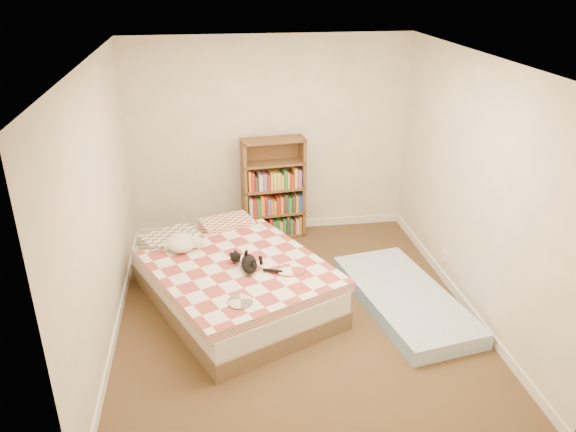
{
  "coord_description": "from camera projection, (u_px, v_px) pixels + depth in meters",
  "views": [
    {
      "loc": [
        -0.76,
        -4.73,
        3.23
      ],
      "look_at": [
        -0.02,
        0.3,
        0.94
      ],
      "focal_mm": 35.0,
      "sensor_mm": 36.0,
      "label": 1
    }
  ],
  "objects": [
    {
      "name": "room",
      "position": [
        295.0,
        204.0,
        5.21
      ],
      "size": [
        3.51,
        4.01,
        2.51
      ],
      "color": "#4F3322",
      "rests_on": "ground"
    },
    {
      "name": "bed",
      "position": [
        233.0,
        279.0,
        5.8
      ],
      "size": [
        2.21,
        2.51,
        0.56
      ],
      "rotation": [
        0.0,
        0.0,
        0.44
      ],
      "color": "brown",
      "rests_on": "room"
    },
    {
      "name": "bookshelf",
      "position": [
        274.0,
        199.0,
        7.13
      ],
      "size": [
        0.81,
        0.34,
        1.3
      ],
      "rotation": [
        0.0,
        0.0,
        0.1
      ],
      "color": "#51311B",
      "rests_on": "room"
    },
    {
      "name": "floor_mattress",
      "position": [
        404.0,
        299.0,
        5.78
      ],
      "size": [
        1.12,
        1.93,
        0.16
      ],
      "primitive_type": "cube",
      "rotation": [
        0.0,
        0.0,
        0.17
      ],
      "color": "#7EA8D2",
      "rests_on": "room"
    },
    {
      "name": "black_cat",
      "position": [
        249.0,
        262.0,
        5.5
      ],
      "size": [
        0.35,
        0.58,
        0.13
      ],
      "rotation": [
        0.0,
        0.0,
        0.72
      ],
      "color": "black",
      "rests_on": "bed"
    },
    {
      "name": "white_dog",
      "position": [
        183.0,
        243.0,
        5.82
      ],
      "size": [
        0.45,
        0.46,
        0.17
      ],
      "rotation": [
        0.0,
        0.0,
        0.59
      ],
      "color": "white",
      "rests_on": "bed"
    }
  ]
}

